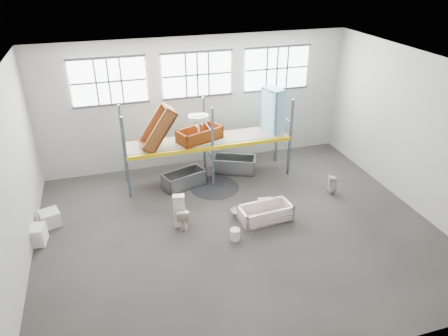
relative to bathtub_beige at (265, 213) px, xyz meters
name	(u,v)px	position (x,y,z in m)	size (l,w,h in m)	color
floor	(238,231)	(-1.01, -0.27, -0.30)	(12.00, 10.00, 0.10)	#4C4741
ceiling	(241,67)	(-1.01, -0.27, 4.80)	(12.00, 10.00, 0.10)	silver
wall_back	(197,102)	(-1.01, 4.78, 2.25)	(12.00, 0.10, 5.00)	#B9B7AC
wall_front	(329,275)	(-1.01, -5.32, 2.25)	(12.00, 0.10, 5.00)	beige
wall_left	(6,188)	(-7.06, -0.27, 2.25)	(0.10, 10.00, 5.00)	#A29F96
wall_right	(418,133)	(5.04, -0.27, 2.25)	(0.10, 10.00, 5.00)	#B0AEA4
window_left	(109,82)	(-4.21, 4.67, 3.35)	(2.60, 0.04, 1.60)	white
window_mid	(197,75)	(-1.01, 4.67, 3.35)	(2.60, 0.04, 1.60)	white
window_right	(277,68)	(2.19, 4.67, 3.35)	(2.60, 0.04, 1.60)	white
rack_upright_la	(126,159)	(-4.01, 2.63, 1.25)	(0.08, 0.08, 3.00)	slate
rack_upright_lb	(123,145)	(-4.01, 3.83, 1.25)	(0.08, 0.08, 3.00)	slate
rack_upright_ma	(213,148)	(-1.01, 2.63, 1.25)	(0.08, 0.08, 3.00)	slate
rack_upright_mb	(204,135)	(-1.01, 3.83, 1.25)	(0.08, 0.08, 3.00)	slate
rack_upright_ra	(290,138)	(1.99, 2.63, 1.25)	(0.08, 0.08, 3.00)	slate
rack_upright_rb	(277,127)	(1.99, 3.83, 1.25)	(0.08, 0.08, 3.00)	slate
rack_beam_front	(213,148)	(-1.01, 2.63, 1.25)	(6.00, 0.10, 0.14)	yellow
rack_beam_back	(204,135)	(-1.01, 3.83, 1.25)	(6.00, 0.10, 0.14)	yellow
shelf_deck	(208,139)	(-1.01, 3.23, 1.33)	(5.90, 1.10, 0.03)	gray
wet_patch	(215,187)	(-1.01, 2.43, -0.24)	(1.80, 1.80, 0.00)	black
bathtub_beige	(265,213)	(0.00, 0.00, 0.00)	(1.67, 0.79, 0.49)	beige
cistern_spare	(265,204)	(0.15, 0.42, 0.03)	(0.45, 0.21, 0.43)	#C1B3A2
sink_in_tub	(237,212)	(-0.80, 0.43, -0.09)	(0.45, 0.45, 0.15)	beige
toilet_beige	(183,216)	(-2.57, 0.42, 0.09)	(0.38, 0.66, 0.68)	beige
cistern_tall	(179,211)	(-2.69, 0.44, 0.30)	(0.35, 0.23, 1.10)	beige
toilet_white	(332,185)	(2.87, 0.81, 0.11)	(0.32, 0.32, 0.70)	silver
steel_tub_left	(184,179)	(-2.03, 2.86, 0.04)	(1.54, 0.72, 0.56)	#A3A5AB
steel_tub_right	(234,164)	(0.07, 3.43, 0.05)	(1.64, 0.77, 0.60)	#A2A4AB
rust_tub_flat	(200,134)	(-1.32, 3.23, 1.57)	(1.62, 0.76, 0.45)	#8B300D
rust_tub_tilted	(158,128)	(-2.82, 3.07, 2.05)	(1.66, 0.78, 0.47)	brown
sink_on_shelf	(199,131)	(-1.43, 2.87, 1.85)	(0.72, 0.55, 0.64)	white
blue_tub_upright	(273,112)	(1.49, 3.20, 2.15)	(1.77, 0.83, 0.50)	#86C3D9
bucket	(235,234)	(-1.25, -0.72, -0.07)	(0.30, 0.30, 0.35)	silver
carton_near	(34,235)	(-6.96, 0.82, 0.03)	(0.65, 0.56, 0.56)	white
carton_far	(50,218)	(-6.58, 1.69, -0.01)	(0.57, 0.57, 0.48)	beige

